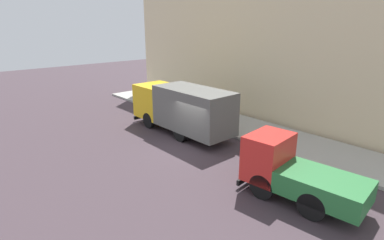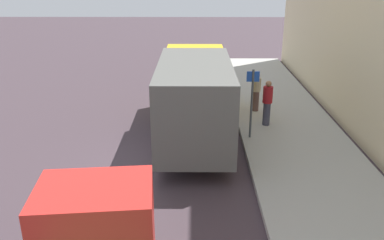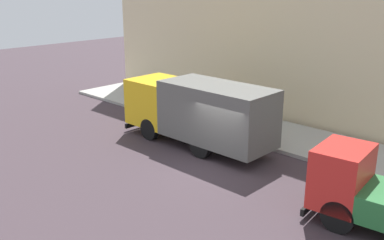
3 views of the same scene
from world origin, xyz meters
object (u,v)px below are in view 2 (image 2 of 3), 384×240
Objects in this scene: pedestrian_walking at (256,91)px; street_sign_post at (252,98)px; large_utility_truck at (195,93)px; pedestrian_standing at (267,102)px.

street_sign_post reaches higher than pedestrian_walking.
large_utility_truck is 3.10× the size of street_sign_post.
pedestrian_walking is at bearing -55.33° from pedestrian_standing.
street_sign_post is (-0.78, -1.21, 0.55)m from pedestrian_standing.
pedestrian_standing is (2.78, 0.76, -0.60)m from large_utility_truck.
pedestrian_standing reaches higher than pedestrian_walking.
pedestrian_standing is 0.71× the size of street_sign_post.
large_utility_truck is 3.60m from pedestrian_walking.
pedestrian_walking is 2.98m from street_sign_post.
large_utility_truck reaches higher than pedestrian_walking.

